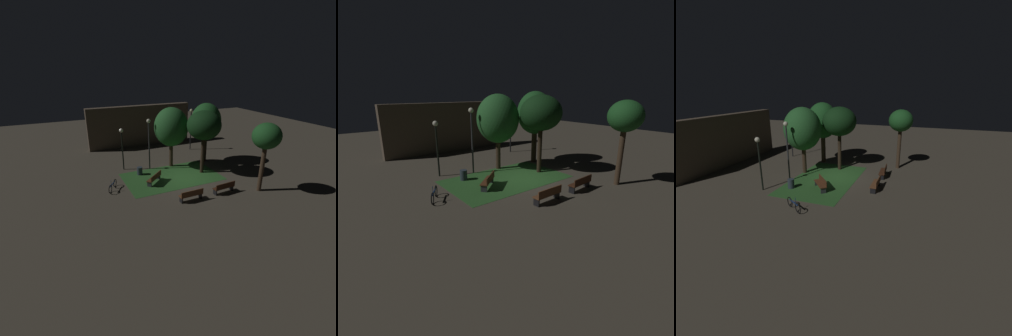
% 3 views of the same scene
% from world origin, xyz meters
% --- Properties ---
extents(ground_plane, '(60.00, 60.00, 0.00)m').
position_xyz_m(ground_plane, '(0.00, 0.00, 0.00)').
color(ground_plane, '#4C4438').
extents(grass_lawn, '(8.28, 5.00, 0.01)m').
position_xyz_m(grass_lawn, '(-0.90, 0.78, 0.01)').
color(grass_lawn, '#2D6028').
rests_on(grass_lawn, ground).
extents(bench_path_side, '(1.81, 0.51, 0.88)m').
position_xyz_m(bench_path_side, '(-1.44, -3.63, 0.48)').
color(bench_path_side, brown).
rests_on(bench_path_side, ground).
extents(bench_by_lamp, '(1.83, 0.60, 0.88)m').
position_xyz_m(bench_by_lamp, '(1.44, -3.63, 0.48)').
color(bench_by_lamp, '#422314').
rests_on(bench_by_lamp, ground).
extents(bench_near_trees, '(1.67, 1.55, 0.88)m').
position_xyz_m(bench_near_trees, '(-2.74, 0.21, 0.48)').
color(bench_near_trees, '#512D19').
rests_on(bench_near_trees, ground).
extents(tree_lawn_side, '(2.92, 2.92, 5.83)m').
position_xyz_m(tree_lawn_side, '(3.77, 2.93, 4.07)').
color(tree_lawn_side, '#38281C').
rests_on(tree_lawn_side, ground).
extents(tree_near_wall, '(2.10, 2.10, 5.34)m').
position_xyz_m(tree_near_wall, '(4.18, -4.43, 4.26)').
color(tree_near_wall, '#423021').
rests_on(tree_near_wall, ground).
extents(tree_back_right, '(3.16, 3.16, 5.65)m').
position_xyz_m(tree_back_right, '(0.14, 3.12, 3.83)').
color(tree_back_right, '#38281C').
rests_on(tree_back_right, ground).
extents(tree_back_left, '(2.97, 2.97, 5.61)m').
position_xyz_m(tree_back_left, '(2.02, 0.54, 4.31)').
color(tree_back_left, '#2D2116').
rests_on(tree_back_left, ground).
extents(lamp_post_near_wall, '(0.36, 0.36, 4.73)m').
position_xyz_m(lamp_post_near_wall, '(-1.99, 3.34, 3.20)').
color(lamp_post_near_wall, '#333338').
rests_on(lamp_post_near_wall, ground).
extents(lamp_post_path_center, '(0.36, 0.36, 4.66)m').
position_xyz_m(lamp_post_path_center, '(4.40, 6.92, 3.16)').
color(lamp_post_path_center, black).
rests_on(lamp_post_path_center, ground).
extents(lamp_post_plaza_west, '(0.36, 0.36, 3.92)m').
position_xyz_m(lamp_post_plaza_west, '(-4.28, 4.19, 2.72)').
color(lamp_post_plaza_west, black).
rests_on(lamp_post_plaza_west, ground).
extents(trash_bin, '(0.49, 0.49, 0.71)m').
position_xyz_m(trash_bin, '(-3.30, 2.40, 0.35)').
color(trash_bin, '#2D3842').
rests_on(trash_bin, ground).
extents(bicycle, '(0.98, 1.49, 0.93)m').
position_xyz_m(bicycle, '(-6.20, 0.44, 0.34)').
color(bicycle, black).
rests_on(bicycle, ground).
extents(building_wall_backdrop, '(12.54, 0.80, 4.76)m').
position_xyz_m(building_wall_backdrop, '(-0.13, 11.15, 2.38)').
color(building_wall_backdrop, brown).
rests_on(building_wall_backdrop, ground).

